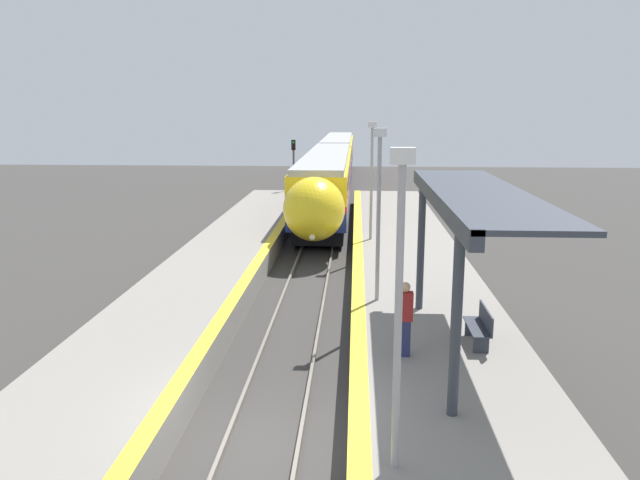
{
  "coord_description": "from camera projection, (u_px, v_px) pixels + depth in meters",
  "views": [
    {
      "loc": [
        1.76,
        -10.89,
        6.44
      ],
      "look_at": [
        0.58,
        9.43,
        2.14
      ],
      "focal_mm": 35.0,
      "sensor_mm": 36.0,
      "label": 1
    }
  ],
  "objects": [
    {
      "name": "ground_plane",
      "position": [
        262.0,
        448.0,
        12.06
      ],
      "size": [
        120.0,
        120.0,
        0.0
      ],
      "primitive_type": "plane",
      "color": "#383533"
    },
    {
      "name": "platform_right",
      "position": [
        463.0,
        433.0,
        11.76
      ],
      "size": [
        4.32,
        64.0,
        0.88
      ],
      "color": "gray",
      "rests_on": "ground_plane"
    },
    {
      "name": "person_waiting",
      "position": [
        405.0,
        318.0,
        14.16
      ],
      "size": [
        0.36,
        0.23,
        1.75
      ],
      "color": "navy",
      "rests_on": "platform_right"
    },
    {
      "name": "lamppost_mid",
      "position": [
        379.0,
        203.0,
        17.93
      ],
      "size": [
        0.36,
        0.2,
        5.03
      ],
      "color": "#9E9EA3",
      "rests_on": "platform_right"
    },
    {
      "name": "lamppost_far",
      "position": [
        372.0,
        172.0,
        26.54
      ],
      "size": [
        0.36,
        0.2,
        5.03
      ],
      "color": "#9E9EA3",
      "rests_on": "platform_right"
    },
    {
      "name": "platform_left",
      "position": [
        84.0,
        422.0,
        12.17
      ],
      "size": [
        3.67,
        64.0,
        0.88
      ],
      "color": "gray",
      "rests_on": "ground_plane"
    },
    {
      "name": "train",
      "position": [
        333.0,
        165.0,
        47.69
      ],
      "size": [
        2.76,
        46.51,
        3.8
      ],
      "color": "black",
      "rests_on": "ground_plane"
    },
    {
      "name": "railway_signal",
      "position": [
        294.0,
        164.0,
        43.16
      ],
      "size": [
        0.28,
        0.28,
        4.33
      ],
      "color": "#59595E",
      "rests_on": "ground_plane"
    },
    {
      "name": "station_canopy",
      "position": [
        463.0,
        203.0,
        13.91
      ],
      "size": [
        2.02,
        9.31,
        3.8
      ],
      "color": "#333842",
      "rests_on": "platform_right"
    },
    {
      "name": "platform_bench",
      "position": [
        481.0,
        326.0,
        14.96
      ],
      "size": [
        0.44,
        1.49,
        0.89
      ],
      "color": "#2D333D",
      "rests_on": "platform_right"
    },
    {
      "name": "rail_right",
      "position": [
        299.0,
        446.0,
        12.01
      ],
      "size": [
        0.08,
        90.0,
        0.15
      ],
      "primitive_type": "cube",
      "color": "slate",
      "rests_on": "ground_plane"
    },
    {
      "name": "rail_left",
      "position": [
        225.0,
        443.0,
        12.09
      ],
      "size": [
        0.08,
        90.0,
        0.15
      ],
      "primitive_type": "cube",
      "color": "slate",
      "rests_on": "ground_plane"
    },
    {
      "name": "lamppost_near",
      "position": [
        399.0,
        291.0,
        9.32
      ],
      "size": [
        0.36,
        0.2,
        5.03
      ],
      "color": "#9E9EA3",
      "rests_on": "platform_right"
    }
  ]
}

